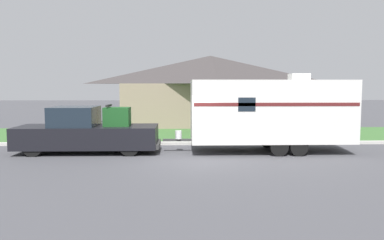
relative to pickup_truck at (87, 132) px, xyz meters
name	(u,v)px	position (x,y,z in m)	size (l,w,h in m)	color
ground_plane	(185,160)	(4.21, -1.73, -0.88)	(120.00, 120.00, 0.00)	#47474C
curb_strip	(184,143)	(4.21, 2.02, -0.81)	(80.00, 0.30, 0.14)	beige
lawn_strip	(184,135)	(4.21, 5.67, -0.87)	(80.00, 7.00, 0.03)	#3D6B33
house_across_street	(210,89)	(6.28, 12.02, 1.77)	(13.49, 7.48, 5.11)	gray
pickup_truck	(87,132)	(0.00, 0.00, 0.00)	(6.08, 2.06, 2.07)	black
travel_trailer	(270,111)	(7.95, 0.00, 0.91)	(8.11, 2.46, 3.40)	black
mailbox	(224,122)	(6.29, 2.86, 0.15)	(0.48, 0.20, 1.35)	brown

